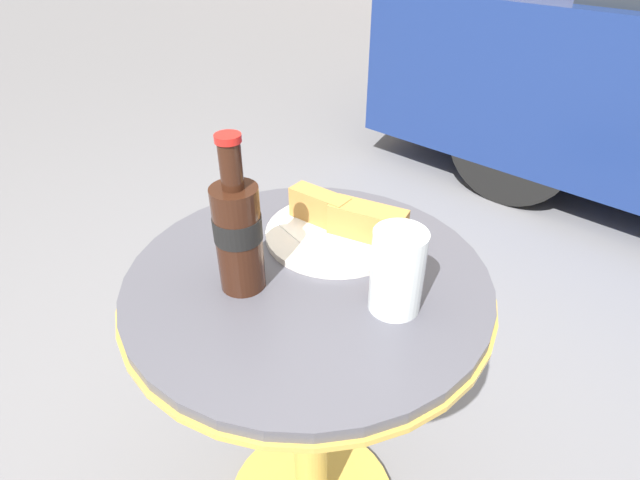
% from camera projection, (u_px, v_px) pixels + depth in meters
% --- Properties ---
extents(bistro_table, '(0.60, 0.60, 0.70)m').
position_uv_depth(bistro_table, '(309.00, 361.00, 0.92)').
color(bistro_table, gold).
rests_on(bistro_table, ground_plane).
extents(cola_bottle_left, '(0.07, 0.07, 0.25)m').
position_uv_depth(cola_bottle_left, '(238.00, 232.00, 0.73)').
color(cola_bottle_left, '#33190F').
rests_on(cola_bottle_left, bistro_table).
extents(drinking_glass, '(0.08, 0.08, 0.13)m').
position_uv_depth(drinking_glass, '(397.00, 274.00, 0.71)').
color(drinking_glass, silver).
rests_on(drinking_glass, bistro_table).
extents(lunch_plate_near, '(0.25, 0.25, 0.07)m').
position_uv_depth(lunch_plate_near, '(341.00, 226.00, 0.88)').
color(lunch_plate_near, silver).
rests_on(lunch_plate_near, bistro_table).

